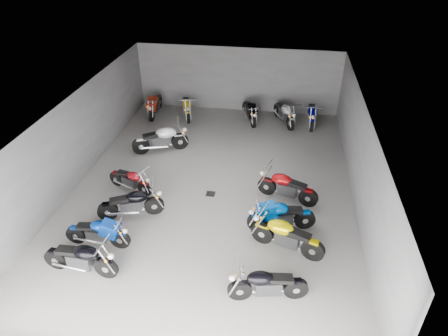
{
  "coord_description": "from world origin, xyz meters",
  "views": [
    {
      "loc": [
        2.26,
        -11.9,
        8.44
      ],
      "look_at": [
        0.45,
        -0.26,
        1.0
      ],
      "focal_mm": 32.0,
      "sensor_mm": 36.0,
      "label": 1
    }
  ],
  "objects": [
    {
      "name": "motorcycle_back_f",
      "position": [
        3.7,
        5.8,
        0.53
      ],
      "size": [
        0.42,
        2.2,
        0.97
      ],
      "rotation": [
        0.0,
        0.0,
        3.14
      ],
      "color": "black",
      "rests_on": "ground"
    },
    {
      "name": "motorcycle_left_f",
      "position": [
        -2.6,
        2.23,
        0.57
      ],
      "size": [
        2.24,
        1.09,
        1.04
      ],
      "rotation": [
        0.0,
        0.0,
        -1.16
      ],
      "color": "black",
      "rests_on": "ground"
    },
    {
      "name": "wall_back",
      "position": [
        0.0,
        7.0,
        1.6
      ],
      "size": [
        10.0,
        0.1,
        3.2
      ],
      "primitive_type": "cube",
      "color": "gray",
      "rests_on": "ground"
    },
    {
      "name": "wall_left",
      "position": [
        -5.0,
        0.0,
        1.6
      ],
      "size": [
        0.1,
        14.0,
        3.2
      ],
      "primitive_type": "cube",
      "color": "gray",
      "rests_on": "ground"
    },
    {
      "name": "ground",
      "position": [
        0.0,
        0.0,
        0.0
      ],
      "size": [
        14.0,
        14.0,
        0.0
      ],
      "primitive_type": "plane",
      "color": "gray",
      "rests_on": "ground"
    },
    {
      "name": "motorcycle_back_b",
      "position": [
        -2.34,
        5.74,
        0.52
      ],
      "size": [
        0.81,
        2.11,
        0.96
      ],
      "rotation": [
        0.0,
        0.0,
        3.46
      ],
      "color": "black",
      "rests_on": "ground"
    },
    {
      "name": "motorcycle_back_a",
      "position": [
        -3.96,
        5.75,
        0.54
      ],
      "size": [
        0.48,
        2.26,
        0.99
      ],
      "rotation": [
        0.0,
        0.0,
        3.21
      ],
      "color": "black",
      "rests_on": "ground"
    },
    {
      "name": "ceiling",
      "position": [
        0.0,
        0.0,
        3.22
      ],
      "size": [
        10.0,
        14.0,
        0.04
      ],
      "primitive_type": "cube",
      "color": "black",
      "rests_on": "wall_back"
    },
    {
      "name": "motorcycle_left_b",
      "position": [
        -2.82,
        -3.59,
        0.48
      ],
      "size": [
        2.02,
        0.39,
        0.89
      ],
      "rotation": [
        0.0,
        0.0,
        -1.58
      ],
      "color": "black",
      "rests_on": "ground"
    },
    {
      "name": "motorcycle_left_d",
      "position": [
        -2.87,
        -0.72,
        0.46
      ],
      "size": [
        1.81,
        0.81,
        0.84
      ],
      "rotation": [
        0.0,
        0.0,
        -1.94
      ],
      "color": "black",
      "rests_on": "ground"
    },
    {
      "name": "motorcycle_left_c",
      "position": [
        -2.31,
        -2.13,
        0.52
      ],
      "size": [
        2.08,
        0.88,
        0.95
      ],
      "rotation": [
        0.0,
        0.0,
        -1.22
      ],
      "color": "black",
      "rests_on": "ground"
    },
    {
      "name": "wall_right",
      "position": [
        5.0,
        0.0,
        1.6
      ],
      "size": [
        0.1,
        14.0,
        3.2
      ],
      "primitive_type": "cube",
      "color": "gray",
      "rests_on": "ground"
    },
    {
      "name": "motorcycle_right_a",
      "position": [
        2.27,
        -4.81,
        0.5
      ],
      "size": [
        2.08,
        0.58,
        0.92
      ],
      "rotation": [
        0.0,
        0.0,
        1.77
      ],
      "color": "black",
      "rests_on": "ground"
    },
    {
      "name": "motorcycle_back_d",
      "position": [
        0.76,
        5.72,
        0.51
      ],
      "size": [
        0.89,
        2.04,
        0.94
      ],
      "rotation": [
        0.0,
        0.0,
        3.51
      ],
      "color": "black",
      "rests_on": "ground"
    },
    {
      "name": "motorcycle_right_c",
      "position": [
        2.52,
        -2.01,
        0.52
      ],
      "size": [
        2.15,
        0.65,
        0.96
      ],
      "rotation": [
        0.0,
        0.0,
        1.8
      ],
      "color": "black",
      "rests_on": "ground"
    },
    {
      "name": "motorcycle_back_e",
      "position": [
        2.43,
        5.74,
        0.54
      ],
      "size": [
        1.07,
        2.1,
        0.99
      ],
      "rotation": [
        0.0,
        0.0,
        3.57
      ],
      "color": "black",
      "rests_on": "ground"
    },
    {
      "name": "motorcycle_left_a",
      "position": [
        -2.82,
        -4.7,
        0.53
      ],
      "size": [
        2.2,
        0.47,
        0.97
      ],
      "rotation": [
        0.0,
        0.0,
        -1.64
      ],
      "color": "black",
      "rests_on": "ground"
    },
    {
      "name": "drain_grate",
      "position": [
        0.0,
        -0.5,
        0.01
      ],
      "size": [
        0.32,
        0.32,
        0.01
      ],
      "primitive_type": "cube",
      "color": "black",
      "rests_on": "ground"
    },
    {
      "name": "motorcycle_right_b",
      "position": [
        2.72,
        -2.95,
        0.54
      ],
      "size": [
        2.19,
        0.86,
        0.99
      ],
      "rotation": [
        0.0,
        0.0,
        1.25
      ],
      "color": "black",
      "rests_on": "ground"
    },
    {
      "name": "motorcycle_right_d",
      "position": [
        2.67,
        -0.4,
        0.53
      ],
      "size": [
        2.12,
        0.83,
        0.96
      ],
      "rotation": [
        0.0,
        0.0,
        1.25
      ],
      "color": "black",
      "rests_on": "ground"
    }
  ]
}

